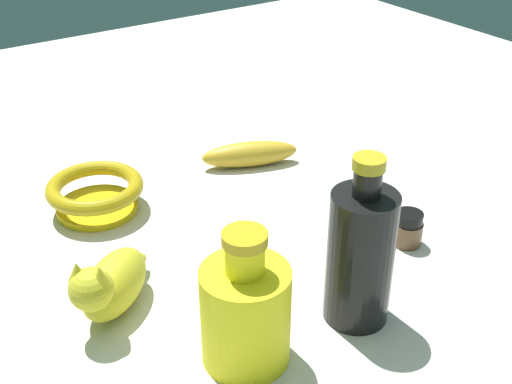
% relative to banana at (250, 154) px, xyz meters
% --- Properties ---
extents(ground, '(2.00, 2.00, 0.00)m').
position_rel_banana_xyz_m(ground, '(-0.11, -0.18, -0.02)').
color(ground, silver).
extents(banana, '(0.16, 0.09, 0.04)m').
position_rel_banana_xyz_m(banana, '(0.00, 0.00, 0.00)').
color(banana, gold).
rests_on(banana, ground).
extents(cat_figurine, '(0.13, 0.12, 0.09)m').
position_rel_banana_xyz_m(cat_figurine, '(-0.33, -0.21, 0.02)').
color(cat_figurine, gold).
rests_on(cat_figurine, ground).
extents(bottle_tall, '(0.07, 0.07, 0.20)m').
position_rel_banana_xyz_m(bottle_tall, '(-0.10, -0.37, 0.06)').
color(bottle_tall, black).
rests_on(bottle_tall, ground).
extents(bottle_short, '(0.09, 0.09, 0.16)m').
position_rel_banana_xyz_m(bottle_short, '(-0.24, -0.36, 0.04)').
color(bottle_short, yellow).
rests_on(bottle_short, ground).
extents(nail_polish_jar, '(0.04, 0.04, 0.05)m').
position_rel_banana_xyz_m(nail_polish_jar, '(0.05, -0.30, 0.00)').
color(nail_polish_jar, brown).
rests_on(nail_polish_jar, ground).
extents(bowl, '(0.14, 0.14, 0.05)m').
position_rel_banana_xyz_m(bowl, '(-0.26, 0.01, 0.01)').
color(bowl, yellow).
rests_on(bowl, ground).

